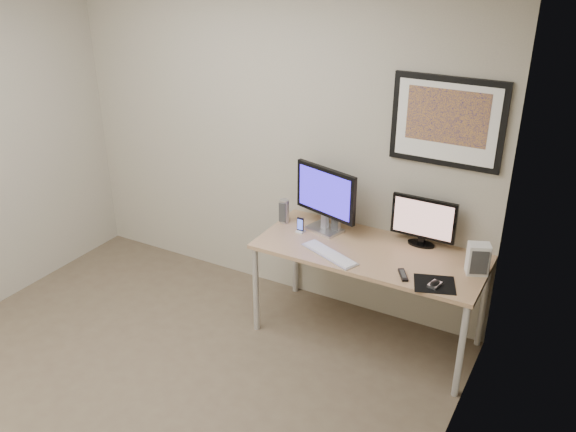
# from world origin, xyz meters

# --- Properties ---
(floor) EXTENTS (3.60, 3.60, 0.00)m
(floor) POSITION_xyz_m (0.00, 0.00, 0.00)
(floor) COLOR brown
(floor) RESTS_ON ground
(room) EXTENTS (3.60, 3.60, 3.60)m
(room) POSITION_xyz_m (0.00, 0.45, 1.64)
(room) COLOR white
(room) RESTS_ON ground
(desk) EXTENTS (1.60, 0.70, 0.73)m
(desk) POSITION_xyz_m (1.00, 1.35, 0.66)
(desk) COLOR #8D6444
(desk) RESTS_ON floor
(framed_art) EXTENTS (0.75, 0.04, 0.60)m
(framed_art) POSITION_xyz_m (1.35, 1.68, 1.62)
(framed_art) COLOR black
(framed_art) RESTS_ON room
(monitor_large) EXTENTS (0.53, 0.24, 0.50)m
(monitor_large) POSITION_xyz_m (0.58, 1.48, 1.00)
(monitor_large) COLOR #B9B9BE
(monitor_large) RESTS_ON desk
(monitor_tv) EXTENTS (0.46, 0.11, 0.36)m
(monitor_tv) POSITION_xyz_m (1.28, 1.60, 0.92)
(monitor_tv) COLOR black
(monitor_tv) RESTS_ON desk
(speaker_left) EXTENTS (0.08, 0.08, 0.18)m
(speaker_left) POSITION_xyz_m (0.25, 1.46, 0.82)
(speaker_left) COLOR #B9B9BE
(speaker_left) RESTS_ON desk
(speaker_right) EXTENTS (0.08, 0.08, 0.18)m
(speaker_right) POSITION_xyz_m (0.66, 1.52, 0.82)
(speaker_right) COLOR #B9B9BE
(speaker_right) RESTS_ON desk
(phone_dock) EXTENTS (0.06, 0.06, 0.12)m
(phone_dock) POSITION_xyz_m (0.44, 1.36, 0.79)
(phone_dock) COLOR black
(phone_dock) RESTS_ON desk
(keyboard) EXTENTS (0.48, 0.30, 0.02)m
(keyboard) POSITION_xyz_m (0.78, 1.15, 0.74)
(keyboard) COLOR #BBBBC0
(keyboard) RESTS_ON desk
(mousepad) EXTENTS (0.32, 0.30, 0.00)m
(mousepad) POSITION_xyz_m (1.53, 1.12, 0.73)
(mousepad) COLOR black
(mousepad) RESTS_ON desk
(mouse) EXTENTS (0.07, 0.10, 0.03)m
(mouse) POSITION_xyz_m (1.53, 1.10, 0.75)
(mouse) COLOR black
(mouse) RESTS_ON mousepad
(remote) EXTENTS (0.11, 0.15, 0.02)m
(remote) POSITION_xyz_m (1.32, 1.13, 0.74)
(remote) COLOR black
(remote) RESTS_ON desk
(fan_unit) EXTENTS (0.17, 0.15, 0.21)m
(fan_unit) POSITION_xyz_m (1.72, 1.39, 0.84)
(fan_unit) COLOR silver
(fan_unit) RESTS_ON desk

